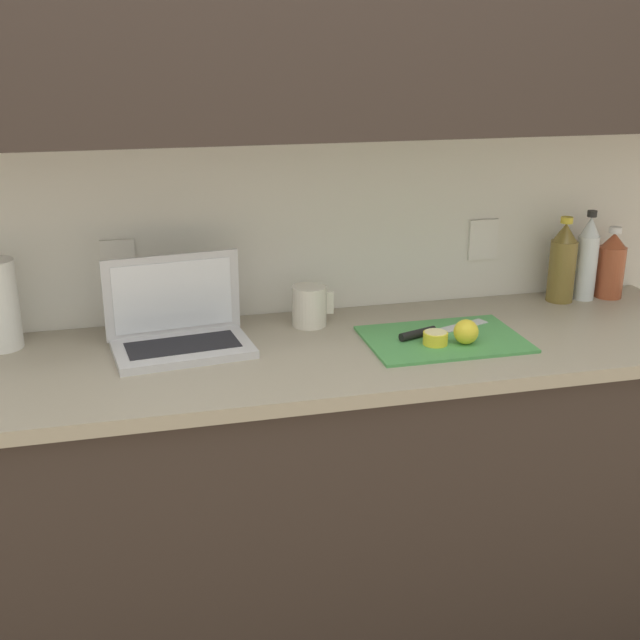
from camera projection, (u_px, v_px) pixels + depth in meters
name	position (u px, v px, depth m)	size (l,w,h in m)	color
wall_back	(241.00, 77.00, 1.99)	(5.20, 0.38, 2.60)	white
counter_unit	(259.00, 508.00, 2.14)	(2.49, 0.60, 0.91)	#332823
laptop	(179.00, 327.00, 2.02)	(0.36, 0.25, 0.23)	silver
cutting_board	(444.00, 339.00, 2.08)	(0.41, 0.28, 0.01)	#4C9E51
knife	(429.00, 332.00, 2.10)	(0.28, 0.12, 0.02)	silver
lemon_half_cut	(435.00, 338.00, 2.03)	(0.06, 0.06, 0.03)	yellow
lemon_whole_beside	(466.00, 332.00, 2.03)	(0.06, 0.06, 0.06)	yellow
bottle_green_soda	(562.00, 263.00, 2.36)	(0.08, 0.08, 0.25)	olive
bottle_oil_tall	(587.00, 259.00, 2.38)	(0.06, 0.06, 0.27)	silver
bottle_water_clear	(611.00, 266.00, 2.41)	(0.08, 0.08, 0.22)	#A34C2D
measuring_cup	(310.00, 306.00, 2.18)	(0.11, 0.09, 0.11)	silver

